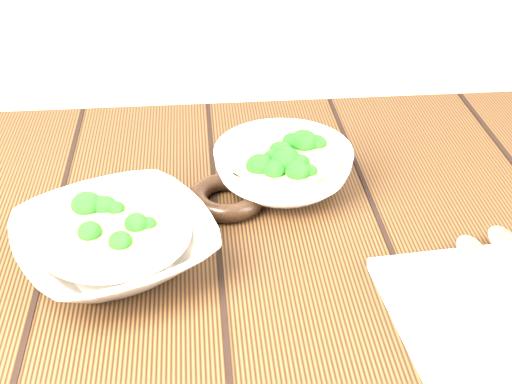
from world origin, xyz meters
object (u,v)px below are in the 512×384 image
object	(u,v)px
soup_bowl_front	(115,243)
soup_bowl_back	(283,167)
trivet	(227,197)
napkin	(508,309)
table	(238,330)

from	to	relation	value
soup_bowl_front	soup_bowl_back	distance (m)	0.25
soup_bowl_front	trivet	world-z (taller)	soup_bowl_front
napkin	trivet	bearing A→B (deg)	135.82
soup_bowl_back	trivet	xyz separation A→B (m)	(-0.08, -0.04, -0.02)
table	soup_bowl_front	xyz separation A→B (m)	(-0.14, -0.00, 0.15)
soup_bowl_front	napkin	size ratio (longest dim) A/B	1.18
soup_bowl_front	soup_bowl_back	bearing A→B (deg)	34.53
soup_bowl_back	napkin	bearing A→B (deg)	-52.54
table	soup_bowl_front	world-z (taller)	soup_bowl_front
table	soup_bowl_back	distance (m)	0.22
soup_bowl_back	soup_bowl_front	bearing A→B (deg)	-145.47
soup_bowl_back	trivet	size ratio (longest dim) A/B	2.34
napkin	table	bearing A→B (deg)	150.36
table	soup_bowl_front	distance (m)	0.20
trivet	napkin	world-z (taller)	trivet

